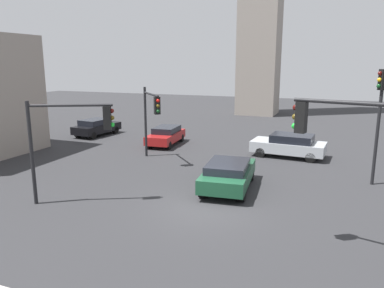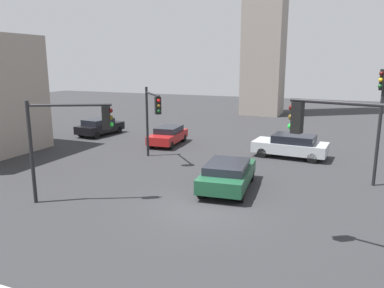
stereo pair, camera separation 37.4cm
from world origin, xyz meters
name	(u,v)px [view 1 (the left image)]	position (x,y,z in m)	size (l,w,h in m)	color
ground_plane	(205,208)	(0.00, 0.00, 0.00)	(104.16, 104.16, 0.00)	#2D2D30
traffic_light_0	(380,106)	(6.89, 6.07, 3.99)	(0.49, 0.44, 5.78)	black
traffic_light_1	(352,145)	(5.43, -2.35, 3.69)	(3.47, 1.08, 5.12)	black
traffic_light_2	(151,111)	(-5.61, 6.04, 3.19)	(2.23, 2.44, 4.56)	black
traffic_light_3	(71,130)	(-5.56, -1.45, 3.27)	(3.29, 1.73, 4.53)	black
car_0	(96,127)	(-13.97, 12.01, 0.74)	(2.34, 4.41, 1.41)	black
car_1	(166,135)	(-6.92, 10.86, 0.71)	(2.09, 4.33, 1.34)	maroon
car_2	(228,174)	(0.23, 2.77, 0.76)	(2.54, 4.81, 1.39)	#19472D
car_4	(289,145)	(2.21, 10.39, 0.79)	(4.80, 2.47, 1.51)	#ADB2B7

